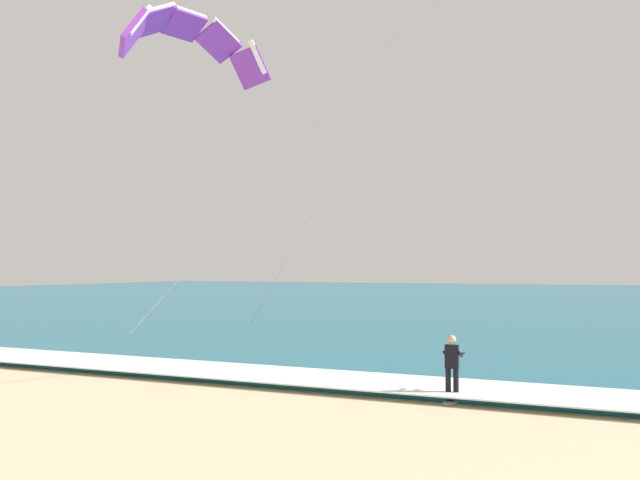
{
  "coord_description": "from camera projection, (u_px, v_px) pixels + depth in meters",
  "views": [
    {
      "loc": [
        -1.52,
        -4.17,
        3.42
      ],
      "look_at": [
        -11.14,
        17.02,
        4.37
      ],
      "focal_mm": 38.24,
      "sensor_mm": 36.0,
      "label": 1
    }
  ],
  "objects": [
    {
      "name": "surfboard",
      "position": [
        452.0,
        400.0,
        17.44
      ],
      "size": [
        0.53,
        1.43,
        0.09
      ],
      "color": "white",
      "rests_on": "ground"
    },
    {
      "name": "kite_primary",
      "position": [
        192.0,
        38.0,
        25.2
      ],
      "size": [
        11.85,
        6.52,
        11.77
      ],
      "color": "purple"
    },
    {
      "name": "kitesurfer",
      "position": [
        452.0,
        364.0,
        17.5
      ],
      "size": [
        0.55,
        0.54,
        1.69
      ],
      "color": "black",
      "rests_on": "ground"
    }
  ]
}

